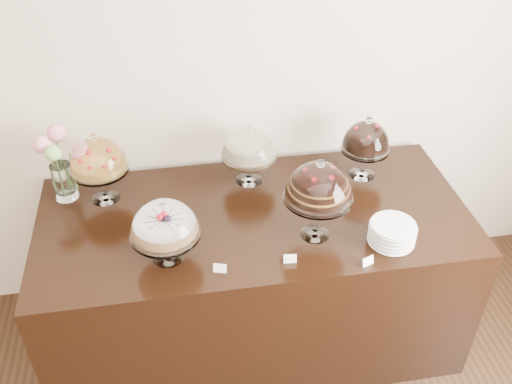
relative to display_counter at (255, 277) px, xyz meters
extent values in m
cube|color=beige|center=(-0.34, 0.55, 1.05)|extent=(5.00, 0.04, 3.00)
cube|color=black|center=(0.00, 0.00, 0.00)|extent=(2.20, 1.00, 0.90)
cone|color=white|center=(-0.45, -0.25, 0.46)|extent=(0.15, 0.15, 0.02)
cylinder|color=white|center=(-0.45, -0.25, 0.53)|extent=(0.03, 0.03, 0.11)
cylinder|color=white|center=(-0.45, -0.25, 0.59)|extent=(0.32, 0.32, 0.01)
cylinder|color=tan|center=(-0.45, -0.25, 0.63)|extent=(0.26, 0.26, 0.06)
sphere|color=red|center=(-0.38, -0.22, 0.67)|extent=(0.02, 0.02, 0.02)
sphere|color=red|center=(-0.50, -0.20, 0.67)|extent=(0.02, 0.02, 0.02)
sphere|color=red|center=(-0.46, -0.31, 0.67)|extent=(0.02, 0.02, 0.02)
sphere|color=white|center=(-0.45, -0.25, 0.77)|extent=(0.04, 0.04, 0.04)
cone|color=white|center=(0.27, -0.20, 0.46)|extent=(0.15, 0.15, 0.02)
cylinder|color=white|center=(0.27, -0.20, 0.57)|extent=(0.03, 0.03, 0.20)
cylinder|color=white|center=(0.27, -0.20, 0.68)|extent=(0.33, 0.33, 0.01)
cylinder|color=black|center=(0.27, -0.20, 0.74)|extent=(0.24, 0.24, 0.11)
sphere|color=red|center=(0.33, -0.18, 0.80)|extent=(0.02, 0.02, 0.02)
sphere|color=red|center=(0.27, -0.13, 0.80)|extent=(0.02, 0.02, 0.02)
sphere|color=red|center=(0.21, -0.18, 0.80)|extent=(0.02, 0.02, 0.02)
sphere|color=red|center=(0.23, -0.25, 0.80)|extent=(0.02, 0.02, 0.02)
sphere|color=red|center=(0.31, -0.25, 0.80)|extent=(0.02, 0.02, 0.02)
sphere|color=white|center=(0.27, -0.20, 0.87)|extent=(0.04, 0.04, 0.04)
cone|color=white|center=(0.02, 0.30, 0.46)|extent=(0.15, 0.15, 0.02)
cylinder|color=white|center=(0.02, 0.30, 0.54)|extent=(0.03, 0.03, 0.13)
cylinder|color=white|center=(0.02, 0.30, 0.61)|extent=(0.31, 0.31, 0.01)
cylinder|color=beige|center=(0.02, 0.30, 0.65)|extent=(0.25, 0.25, 0.07)
sphere|color=white|center=(0.02, 0.30, 0.78)|extent=(0.04, 0.04, 0.04)
cone|color=white|center=(0.65, 0.25, 0.46)|extent=(0.15, 0.15, 0.02)
cylinder|color=white|center=(0.65, 0.25, 0.54)|extent=(0.03, 0.03, 0.14)
cylinder|color=white|center=(0.65, 0.25, 0.62)|extent=(0.27, 0.27, 0.01)
cylinder|color=black|center=(0.65, 0.25, 0.67)|extent=(0.21, 0.21, 0.09)
sphere|color=red|center=(0.71, 0.27, 0.72)|extent=(0.02, 0.02, 0.02)
sphere|color=red|center=(0.61, 0.29, 0.72)|extent=(0.02, 0.02, 0.02)
sphere|color=red|center=(0.64, 0.19, 0.72)|extent=(0.02, 0.02, 0.02)
sphere|color=white|center=(0.65, 0.25, 0.80)|extent=(0.04, 0.04, 0.04)
cone|color=white|center=(-0.76, 0.27, 0.46)|extent=(0.15, 0.15, 0.02)
cylinder|color=white|center=(-0.76, 0.27, 0.55)|extent=(0.03, 0.03, 0.16)
cylinder|color=white|center=(-0.76, 0.27, 0.64)|extent=(0.30, 0.30, 0.01)
cylinder|color=gold|center=(-0.76, 0.27, 0.66)|extent=(0.25, 0.25, 0.04)
sphere|color=red|center=(-0.69, 0.29, 0.69)|extent=(0.02, 0.02, 0.02)
sphere|color=red|center=(-0.74, 0.33, 0.69)|extent=(0.02, 0.02, 0.02)
sphere|color=red|center=(-0.81, 0.31, 0.69)|extent=(0.02, 0.02, 0.02)
sphere|color=red|center=(-0.82, 0.25, 0.69)|extent=(0.02, 0.02, 0.02)
sphere|color=red|center=(-0.77, 0.20, 0.69)|extent=(0.02, 0.02, 0.02)
sphere|color=red|center=(-0.71, 0.22, 0.69)|extent=(0.02, 0.02, 0.02)
sphere|color=white|center=(-0.76, 0.27, 0.83)|extent=(0.04, 0.04, 0.04)
cylinder|color=white|center=(-0.96, 0.31, 0.55)|extent=(0.11, 0.11, 0.20)
cylinder|color=#476B2D|center=(-0.90, 0.32, 0.60)|extent=(0.01, 0.01, 0.23)
sphere|color=pink|center=(-0.84, 0.32, 0.72)|extent=(0.09, 0.09, 0.09)
cylinder|color=#476B2D|center=(-0.95, 0.34, 0.65)|extent=(0.01, 0.01, 0.32)
sphere|color=pink|center=(-0.95, 0.38, 0.81)|extent=(0.09, 0.09, 0.09)
cylinder|color=#476B2D|center=(-0.99, 0.31, 0.64)|extent=(0.01, 0.01, 0.29)
sphere|color=pink|center=(-1.02, 0.31, 0.78)|extent=(0.09, 0.09, 0.09)
cylinder|color=#476B2D|center=(-0.96, 0.28, 0.63)|extent=(0.01, 0.01, 0.27)
sphere|color=#78A650|center=(-0.96, 0.26, 0.76)|extent=(0.08, 0.08, 0.08)
cylinder|color=white|center=(0.61, -0.31, 0.45)|extent=(0.22, 0.22, 0.01)
cylinder|color=white|center=(0.61, -0.31, 0.47)|extent=(0.21, 0.21, 0.01)
cylinder|color=white|center=(0.61, -0.31, 0.48)|extent=(0.22, 0.22, 0.01)
cylinder|color=white|center=(0.61, -0.31, 0.49)|extent=(0.21, 0.21, 0.01)
cylinder|color=white|center=(0.61, -0.31, 0.50)|extent=(0.22, 0.22, 0.01)
cylinder|color=white|center=(0.61, -0.31, 0.51)|extent=(0.21, 0.21, 0.01)
cylinder|color=white|center=(0.61, -0.31, 0.52)|extent=(0.22, 0.22, 0.01)
cylinder|color=white|center=(0.61, -0.31, 0.53)|extent=(0.21, 0.21, 0.01)
cylinder|color=white|center=(0.61, -0.31, 0.54)|extent=(0.22, 0.22, 0.01)
cylinder|color=white|center=(0.61, -0.31, 0.55)|extent=(0.21, 0.21, 0.01)
cube|color=white|center=(-0.22, -0.38, 0.47)|extent=(0.06, 0.03, 0.04)
cube|color=white|center=(0.45, -0.45, 0.47)|extent=(0.06, 0.04, 0.04)
cube|color=white|center=(0.10, -0.37, 0.47)|extent=(0.06, 0.02, 0.04)
camera|label=1|loc=(-0.37, -2.23, 2.29)|focal=40.00mm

